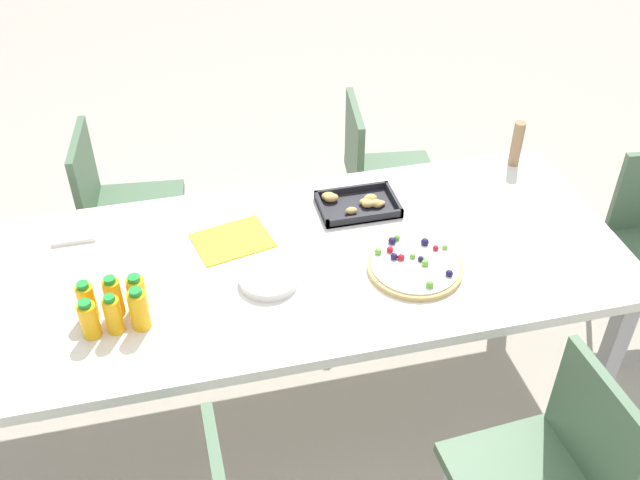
# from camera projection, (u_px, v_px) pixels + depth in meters

# --- Properties ---
(ground_plane) EXTENTS (12.00, 12.00, 0.00)m
(ground_plane) POSITION_uv_depth(u_px,v_px,m) (294.00, 396.00, 2.93)
(ground_plane) COLOR #B2A899
(party_table) EXTENTS (2.32, 0.94, 0.72)m
(party_table) POSITION_uv_depth(u_px,v_px,m) (290.00, 272.00, 2.52)
(party_table) COLOR silver
(party_table) RESTS_ON ground_plane
(chair_far_left) EXTENTS (0.44, 0.44, 0.83)m
(chair_far_left) POSITION_uv_depth(u_px,v_px,m) (119.00, 203.00, 3.12)
(chair_far_left) COLOR #4C6B4C
(chair_far_left) RESTS_ON ground_plane
(chair_far_right) EXTENTS (0.45, 0.45, 0.83)m
(chair_far_right) POSITION_uv_depth(u_px,v_px,m) (378.00, 170.00, 3.32)
(chair_far_right) COLOR #4C6B4C
(chair_far_right) RESTS_ON ground_plane
(chair_near_right) EXTENTS (0.42, 0.42, 0.83)m
(chair_near_right) POSITION_uv_depth(u_px,v_px,m) (549.00, 469.00, 2.09)
(chair_near_right) COLOR #4C6B4C
(chair_near_right) RESTS_ON ground_plane
(juice_bottle_0) EXTENTS (0.06, 0.06, 0.14)m
(juice_bottle_0) POSITION_uv_depth(u_px,v_px,m) (89.00, 320.00, 2.17)
(juice_bottle_0) COLOR #FAAC14
(juice_bottle_0) RESTS_ON party_table
(juice_bottle_1) EXTENTS (0.05, 0.05, 0.14)m
(juice_bottle_1) POSITION_uv_depth(u_px,v_px,m) (113.00, 315.00, 2.18)
(juice_bottle_1) COLOR #FAAD14
(juice_bottle_1) RESTS_ON party_table
(juice_bottle_2) EXTENTS (0.06, 0.06, 0.15)m
(juice_bottle_2) POSITION_uv_depth(u_px,v_px,m) (139.00, 309.00, 2.19)
(juice_bottle_2) COLOR #F9AC14
(juice_bottle_2) RESTS_ON party_table
(juice_bottle_3) EXTENTS (0.06, 0.06, 0.14)m
(juice_bottle_3) POSITION_uv_depth(u_px,v_px,m) (87.00, 301.00, 2.23)
(juice_bottle_3) COLOR #FAAC14
(juice_bottle_3) RESTS_ON party_table
(juice_bottle_4) EXTENTS (0.05, 0.05, 0.15)m
(juice_bottle_4) POSITION_uv_depth(u_px,v_px,m) (114.00, 297.00, 2.23)
(juice_bottle_4) COLOR #F9AC14
(juice_bottle_4) RESTS_ON party_table
(juice_bottle_5) EXTENTS (0.06, 0.06, 0.13)m
(juice_bottle_5) POSITION_uv_depth(u_px,v_px,m) (137.00, 294.00, 2.25)
(juice_bottle_5) COLOR #F9AD14
(juice_bottle_5) RESTS_ON party_table
(fruit_pizza) EXTENTS (0.32, 0.32, 0.05)m
(fruit_pizza) POSITION_uv_depth(u_px,v_px,m) (415.00, 266.00, 2.43)
(fruit_pizza) COLOR tan
(fruit_pizza) RESTS_ON party_table
(snack_tray) EXTENTS (0.29, 0.20, 0.04)m
(snack_tray) POSITION_uv_depth(u_px,v_px,m) (357.00, 204.00, 2.71)
(snack_tray) COLOR black
(snack_tray) RESTS_ON party_table
(plate_stack) EXTENTS (0.20, 0.20, 0.03)m
(plate_stack) POSITION_uv_depth(u_px,v_px,m) (269.00, 279.00, 2.38)
(plate_stack) COLOR silver
(plate_stack) RESTS_ON party_table
(napkin_stack) EXTENTS (0.15, 0.15, 0.02)m
(napkin_stack) POSITION_uv_depth(u_px,v_px,m) (74.00, 230.00, 2.60)
(napkin_stack) COLOR white
(napkin_stack) RESTS_ON party_table
(cardboard_tube) EXTENTS (0.04, 0.04, 0.19)m
(cardboard_tube) POSITION_uv_depth(u_px,v_px,m) (517.00, 144.00, 2.90)
(cardboard_tube) COLOR #9E7A56
(cardboard_tube) RESTS_ON party_table
(paper_folder) EXTENTS (0.30, 0.25, 0.01)m
(paper_folder) POSITION_uv_depth(u_px,v_px,m) (232.00, 240.00, 2.56)
(paper_folder) COLOR yellow
(paper_folder) RESTS_ON party_table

